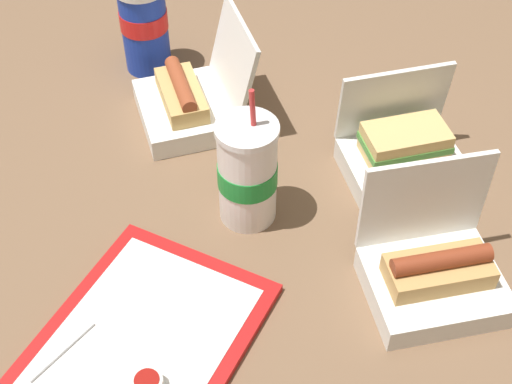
{
  "coord_description": "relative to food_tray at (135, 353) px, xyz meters",
  "views": [
    {
      "loc": [
        -0.73,
        -0.15,
        0.83
      ],
      "look_at": [
        0.01,
        0.04,
        0.05
      ],
      "focal_mm": 50.0,
      "sensor_mm": 36.0,
      "label": 1
    }
  ],
  "objects": [
    {
      "name": "food_tray",
      "position": [
        0.0,
        0.0,
        0.0
      ],
      "size": [
        0.41,
        0.33,
        0.01
      ],
      "color": "red",
      "rests_on": "ground_plane"
    },
    {
      "name": "ground_plane",
      "position": [
        0.28,
        -0.13,
        -0.01
      ],
      "size": [
        3.2,
        3.2,
        0.0
      ],
      "primitive_type": "plane",
      "color": "brown"
    },
    {
      "name": "ketchup_cup",
      "position": [
        -0.05,
        -0.04,
        0.02
      ],
      "size": [
        0.04,
        0.04,
        0.02
      ],
      "color": "white",
      "rests_on": "food_tray"
    },
    {
      "name": "clamshell_hotdog_back",
      "position": [
        0.21,
        -0.37,
        0.04
      ],
      "size": [
        0.23,
        0.24,
        0.19
      ],
      "color": "white",
      "rests_on": "ground_plane"
    },
    {
      "name": "soda_cup_right",
      "position": [
        0.62,
        0.22,
        0.08
      ],
      "size": [
        0.09,
        0.09,
        0.23
      ],
      "color": "#1938B7",
      "rests_on": "ground_plane"
    },
    {
      "name": "clamshell_hotdog_center",
      "position": [
        0.48,
        0.09,
        0.04
      ],
      "size": [
        0.26,
        0.26,
        0.18
      ],
      "color": "white",
      "rests_on": "ground_plane"
    },
    {
      "name": "soda_cup_back",
      "position": [
        0.29,
        -0.08,
        0.08
      ],
      "size": [
        0.09,
        0.09,
        0.24
      ],
      "color": "white",
      "rests_on": "ground_plane"
    },
    {
      "name": "plastic_fork",
      "position": [
        -0.03,
        0.09,
        0.01
      ],
      "size": [
        0.11,
        0.05,
        0.0
      ],
      "primitive_type": "cube",
      "rotation": [
        0.0,
        0.0,
        -0.4
      ],
      "color": "white",
      "rests_on": "food_tray"
    },
    {
      "name": "clamshell_sandwich_right",
      "position": [
        0.45,
        -0.29,
        0.04
      ],
      "size": [
        0.21,
        0.23,
        0.17
      ],
      "color": "white",
      "rests_on": "ground_plane"
    }
  ]
}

